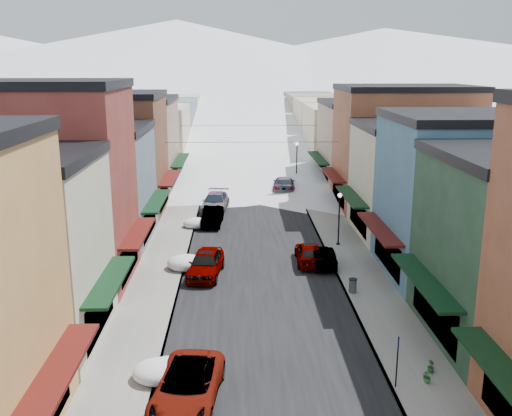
{
  "coord_description": "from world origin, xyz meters",
  "views": [
    {
      "loc": [
        -1.42,
        -13.59,
        13.39
      ],
      "look_at": [
        0.0,
        28.49,
        2.71
      ],
      "focal_mm": 40.0,
      "sensor_mm": 36.0,
      "label": 1
    }
  ],
  "objects": [
    {
      "name": "road",
      "position": [
        0.0,
        60.0,
        0.01
      ],
      "size": [
        10.0,
        160.0,
        0.01
      ],
      "primitive_type": "cube",
      "color": "black",
      "rests_on": "ground"
    },
    {
      "name": "sidewalk_left",
      "position": [
        -6.6,
        60.0,
        0.07
      ],
      "size": [
        3.2,
        160.0,
        0.15
      ],
      "primitive_type": "cube",
      "color": "gray",
      "rests_on": "ground"
    },
    {
      "name": "sidewalk_right",
      "position": [
        6.6,
        60.0,
        0.07
      ],
      "size": [
        3.2,
        160.0,
        0.15
      ],
      "primitive_type": "cube",
      "color": "gray",
      "rests_on": "ground"
    },
    {
      "name": "curb_left",
      "position": [
        -5.05,
        60.0,
        0.07
      ],
      "size": [
        0.1,
        160.0,
        0.15
      ],
      "primitive_type": "cube",
      "color": "slate",
      "rests_on": "ground"
    },
    {
      "name": "curb_right",
      "position": [
        5.05,
        60.0,
        0.07
      ],
      "size": [
        0.1,
        160.0,
        0.15
      ],
      "primitive_type": "cube",
      "color": "slate",
      "rests_on": "ground"
    },
    {
      "name": "bldg_l_brick_near",
      "position": [
        -13.69,
        20.5,
        6.26
      ],
      "size": [
        12.3,
        8.2,
        12.5
      ],
      "color": "maroon",
      "rests_on": "ground"
    },
    {
      "name": "bldg_l_grayblue",
      "position": [
        -13.19,
        29.0,
        4.51
      ],
      "size": [
        11.3,
        9.2,
        9.0
      ],
      "color": "slate",
      "rests_on": "ground"
    },
    {
      "name": "bldg_l_brick_far",
      "position": [
        -14.19,
        38.0,
        5.51
      ],
      "size": [
        13.3,
        9.2,
        11.0
      ],
      "color": "brown",
      "rests_on": "ground"
    },
    {
      "name": "bldg_l_tan",
      "position": [
        -13.19,
        48.0,
        5.01
      ],
      "size": [
        11.3,
        11.2,
        10.0
      ],
      "color": "#91765F",
      "rests_on": "ground"
    },
    {
      "name": "bldg_r_blue",
      "position": [
        13.19,
        21.0,
        5.26
      ],
      "size": [
        11.3,
        9.2,
        10.5
      ],
      "color": "#3A6885",
      "rests_on": "ground"
    },
    {
      "name": "bldg_r_cream",
      "position": [
        13.69,
        30.0,
        4.51
      ],
      "size": [
        12.3,
        9.2,
        9.0
      ],
      "color": "beige",
      "rests_on": "ground"
    },
    {
      "name": "bldg_r_brick_far",
      "position": [
        14.19,
        39.0,
        5.76
      ],
      "size": [
        13.3,
        9.2,
        11.5
      ],
      "color": "brown",
      "rests_on": "ground"
    },
    {
      "name": "bldg_r_tan",
      "position": [
        13.19,
        49.0,
        4.76
      ],
      "size": [
        11.3,
        11.2,
        9.5
      ],
      "color": "#927560",
      "rests_on": "ground"
    },
    {
      "name": "distant_blocks",
      "position": [
        0.0,
        83.0,
        4.0
      ],
      "size": [
        34.0,
        55.0,
        8.0
      ],
      "color": "gray",
      "rests_on": "ground"
    },
    {
      "name": "mountain_ridge",
      "position": [
        -19.47,
        277.18,
        14.36
      ],
      "size": [
        670.0,
        340.0,
        34.0
      ],
      "color": "silver",
      "rests_on": "ground"
    },
    {
      "name": "overhead_cables",
      "position": [
        0.0,
        47.5,
        6.2
      ],
      "size": [
        16.4,
        15.04,
        0.04
      ],
      "color": "black",
      "rests_on": "ground"
    },
    {
      "name": "car_white_suv",
      "position": [
        -3.5,
        6.98,
        0.75
      ],
      "size": [
        3.1,
        5.63,
        1.49
      ],
      "primitive_type": "imported",
      "rotation": [
        0.0,
        0.0,
        -0.12
      ],
      "color": "white",
      "rests_on": "ground"
    },
    {
      "name": "car_silver_sedan",
      "position": [
        -3.5,
        21.4,
        0.84
      ],
      "size": [
        2.59,
        5.13,
        1.68
      ],
      "primitive_type": "imported",
      "rotation": [
        0.0,
        0.0,
        -0.13
      ],
      "color": "#A0A4A8",
      "rests_on": "ground"
    },
    {
      "name": "car_dark_hatch",
      "position": [
        -3.55,
        33.42,
        0.74
      ],
      "size": [
        1.86,
        4.61,
        1.49
      ],
      "primitive_type": "imported",
      "rotation": [
        0.0,
        0.0,
        -0.06
      ],
      "color": "black",
      "rests_on": "ground"
    },
    {
      "name": "car_silver_wagon",
      "position": [
        -3.5,
        38.39,
        0.81
      ],
      "size": [
        2.81,
        5.79,
        1.62
      ],
      "primitive_type": "imported",
      "rotation": [
        0.0,
        0.0,
        -0.1
      ],
      "color": "#979A9F",
      "rests_on": "ground"
    },
    {
      "name": "car_green_sedan",
      "position": [
        4.3,
        22.95,
        0.66
      ],
      "size": [
        1.54,
        4.07,
        1.33
      ],
      "primitive_type": "imported",
      "rotation": [
        0.0,
        0.0,
        3.18
      ],
      "color": "black",
      "rests_on": "ground"
    },
    {
      "name": "car_gray_suv",
      "position": [
        3.5,
        23.53,
        0.76
      ],
      "size": [
        1.9,
        4.5,
        1.52
      ],
      "primitive_type": "imported",
      "rotation": [
        0.0,
        0.0,
        3.12
      ],
      "color": "gray",
      "rests_on": "ground"
    },
    {
      "name": "car_black_sedan",
      "position": [
        3.58,
        46.05,
        0.84
      ],
      "size": [
        2.84,
        5.98,
        1.68
      ],
      "primitive_type": "imported",
      "rotation": [
        0.0,
        0.0,
        3.06
      ],
      "color": "black",
      "rests_on": "ground"
    },
    {
      "name": "car_lane_silver",
      "position": [
        -0.75,
        57.37,
        0.74
      ],
      "size": [
        2.25,
        4.5,
        1.47
      ],
      "primitive_type": "imported",
      "rotation": [
        0.0,
        0.0,
        -0.12
      ],
      "color": "#989CA0",
      "rests_on": "ground"
    },
    {
      "name": "car_lane_white",
      "position": [
        2.2,
        65.42,
        0.71
      ],
      "size": [
        2.89,
        5.36,
        1.43
      ],
      "primitive_type": "imported",
      "rotation": [
        0.0,
        0.0,
        3.24
      ],
      "color": "white",
      "rests_on": "ground"
    },
    {
      "name": "parking_sign",
      "position": [
        5.2,
        7.67,
        1.5
      ],
      "size": [
        0.11,
        0.31,
        2.31
      ],
      "color": "black",
      "rests_on": "sidewalk_right"
    },
    {
      "name": "trash_can",
      "position": [
        5.42,
        17.93,
        0.58
      ],
      "size": [
        0.5,
        0.5,
        0.84
      ],
      "color": "#4F5153",
      "rests_on": "sidewalk_right"
    },
    {
      "name": "streetlamp_near",
      "position": [
        6.16,
        27.2,
        2.65
      ],
      "size": [
        0.33,
        0.33,
        3.97
      ],
      "color": "black",
      "rests_on": "sidewalk_right"
    },
    {
      "name": "streetlamp_far",
      "position": [
        5.3,
        49.54,
        3.16
      ],
      "size": [
        0.4,
        0.4,
        4.77
      ],
      "color": "black",
      "rests_on": "sidewalk_right"
    },
    {
      "name": "planter_near",
      "position": [
        6.65,
        7.98,
        0.42
      ],
      "size": [
        0.55,
        0.49,
        0.55
      ],
      "primitive_type": "imported",
      "rotation": [
        0.0,
        0.0,
        -0.15
      ],
      "color": "#327035",
      "rests_on": "sidewalk_right"
    },
    {
      "name": "planter_far",
      "position": [
        7.07,
        8.81,
        0.42
      ],
      "size": [
        0.43,
        0.43,
        0.54
      ],
      "primitive_type": "imported",
      "rotation": [
        0.0,
        0.0,
        0.76
      ],
      "color": "#254C22",
      "rests_on": "sidewalk_right"
    },
    {
      "name": "snow_pile_near",
      "position": [
        -4.88,
        8.76,
        0.45
      ],
      "size": [
        2.25,
        2.58,
        0.95
      ],
      "color": "white",
      "rests_on": "ground"
    },
    {
      "name": "snow_pile_mid",
      "position": [
        -4.88,
        22.49,
        0.5
      ],
      "size": [
        2.48,
        2.73,
        1.05
      ],
      "color": "white",
      "rests_on": "ground"
    },
    {
      "name": "snow_pile_far",
      "position": [
        -4.88,
        32.49,
        0.43
      ],
      "size": [
        2.15,
        2.52,
        0.91
      ],
      "color": "white",
      "rests_on": "ground"
    }
  ]
}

